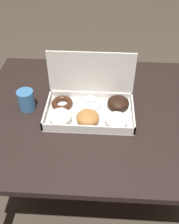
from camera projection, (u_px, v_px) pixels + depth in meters
ground_plane at (97, 194)px, 1.78m from camera, size 8.00×8.00×0.00m
dining_table at (99, 124)px, 1.34m from camera, size 1.20×0.94×0.76m
donut_box at (91, 106)px, 1.23m from camera, size 0.41×0.26×0.26m
coffee_mug at (26, 100)px, 1.26m from camera, size 0.08×0.08×0.10m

